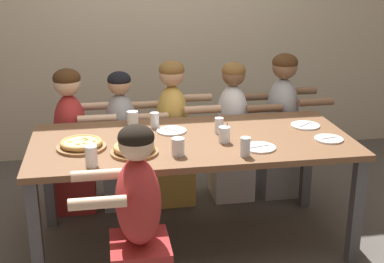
% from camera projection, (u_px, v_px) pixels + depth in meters
% --- Properties ---
extents(ground_plane, '(18.00, 18.00, 0.00)m').
position_uv_depth(ground_plane, '(192.00, 242.00, 3.73)').
color(ground_plane, '#514C47').
rests_on(ground_plane, ground).
extents(dining_table, '(2.08, 0.96, 0.76)m').
position_uv_depth(dining_table, '(192.00, 150.00, 3.51)').
color(dining_table, brown).
rests_on(dining_table, ground).
extents(pizza_board_main, '(0.29, 0.29, 0.06)m').
position_uv_depth(pizza_board_main, '(134.00, 149.00, 3.22)').
color(pizza_board_main, '#996B42').
rests_on(pizza_board_main, dining_table).
extents(pizza_board_second, '(0.31, 0.31, 0.05)m').
position_uv_depth(pizza_board_second, '(81.00, 144.00, 3.31)').
color(pizza_board_second, '#996B42').
rests_on(pizza_board_second, dining_table).
extents(empty_plate_a, '(0.20, 0.20, 0.02)m').
position_uv_depth(empty_plate_a, '(305.00, 125.00, 3.73)').
color(empty_plate_a, white).
rests_on(empty_plate_a, dining_table).
extents(empty_plate_b, '(0.20, 0.20, 0.02)m').
position_uv_depth(empty_plate_b, '(171.00, 131.00, 3.62)').
color(empty_plate_b, white).
rests_on(empty_plate_b, dining_table).
extents(empty_plate_c, '(0.20, 0.20, 0.02)m').
position_uv_depth(empty_plate_c, '(260.00, 148.00, 3.32)').
color(empty_plate_c, white).
rests_on(empty_plate_c, dining_table).
extents(empty_plate_d, '(0.19, 0.19, 0.02)m').
position_uv_depth(empty_plate_d, '(329.00, 139.00, 3.47)').
color(empty_plate_d, white).
rests_on(empty_plate_d, dining_table).
extents(cocktail_glass_blue, '(0.07, 0.07, 0.13)m').
position_uv_depth(cocktail_glass_blue, '(224.00, 135.00, 3.41)').
color(cocktail_glass_blue, silver).
rests_on(cocktail_glass_blue, dining_table).
extents(drinking_glass_a, '(0.07, 0.07, 0.12)m').
position_uv_depth(drinking_glass_a, '(91.00, 157.00, 3.03)').
color(drinking_glass_a, silver).
rests_on(drinking_glass_a, dining_table).
extents(drinking_glass_b, '(0.08, 0.08, 0.10)m').
position_uv_depth(drinking_glass_b, '(133.00, 119.00, 3.75)').
color(drinking_glass_b, silver).
rests_on(drinking_glass_b, dining_table).
extents(drinking_glass_c, '(0.06, 0.06, 0.10)m').
position_uv_depth(drinking_glass_c, '(219.00, 125.00, 3.59)').
color(drinking_glass_c, silver).
rests_on(drinking_glass_c, dining_table).
extents(drinking_glass_d, '(0.08, 0.08, 0.11)m').
position_uv_depth(drinking_glass_d, '(178.00, 148.00, 3.19)').
color(drinking_glass_d, silver).
rests_on(drinking_glass_d, dining_table).
extents(drinking_glass_e, '(0.06, 0.06, 0.11)m').
position_uv_depth(drinking_glass_e, '(155.00, 121.00, 3.70)').
color(drinking_glass_e, silver).
rests_on(drinking_glass_e, dining_table).
extents(drinking_glass_f, '(0.06, 0.06, 0.12)m').
position_uv_depth(drinking_glass_f, '(245.00, 148.00, 3.18)').
color(drinking_glass_f, silver).
rests_on(drinking_glass_f, dining_table).
extents(diner_near_midleft, '(0.51, 0.40, 1.11)m').
position_uv_depth(diner_near_midleft, '(139.00, 232.00, 2.85)').
color(diner_near_midleft, '#B22D2D').
rests_on(diner_near_midleft, ground).
extents(diner_far_midleft, '(0.51, 0.40, 1.08)m').
position_uv_depth(diner_far_midleft, '(123.00, 146.00, 4.17)').
color(diner_far_midleft, '#99999E').
rests_on(diner_far_midleft, ground).
extents(diner_far_midright, '(0.51, 0.40, 1.12)m').
position_uv_depth(diner_far_midright, '(232.00, 137.00, 4.30)').
color(diner_far_midright, silver).
rests_on(diner_far_midright, ground).
extents(diner_far_right, '(0.51, 0.40, 1.17)m').
position_uv_depth(diner_far_right, '(282.00, 130.00, 4.35)').
color(diner_far_right, '#99999E').
rests_on(diner_far_right, ground).
extents(diner_far_left, '(0.51, 0.40, 1.11)m').
position_uv_depth(diner_far_left, '(72.00, 145.00, 4.09)').
color(diner_far_left, '#B22D2D').
rests_on(diner_far_left, ground).
extents(diner_far_center, '(0.51, 0.40, 1.15)m').
position_uv_depth(diner_far_center, '(173.00, 138.00, 4.22)').
color(diner_far_center, gold).
rests_on(diner_far_center, ground).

